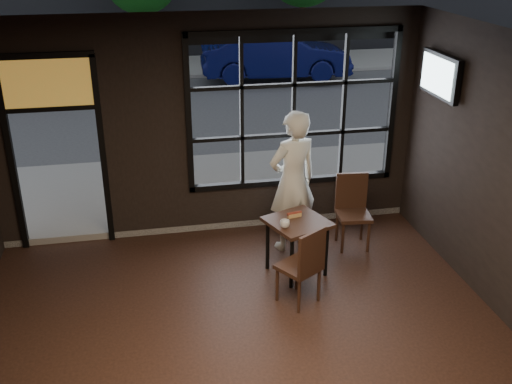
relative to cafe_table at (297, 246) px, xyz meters
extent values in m
cube|color=black|center=(-0.92, -2.08, 2.83)|extent=(6.00, 7.00, 0.02)
cube|color=black|center=(0.28, 1.42, 1.42)|extent=(3.06, 0.12, 2.28)
cube|color=orange|center=(-3.02, 1.42, 1.97)|extent=(1.20, 0.06, 0.70)
cube|color=#545456|center=(-0.92, 21.92, -0.40)|extent=(60.00, 41.00, 0.04)
cube|color=#311D13|center=(0.00, 0.00, 0.00)|extent=(0.91, 0.91, 0.76)
cube|color=#311D13|center=(-0.15, -0.65, 0.13)|extent=(0.61, 0.61, 1.02)
cube|color=#311D13|center=(0.96, 0.53, 0.14)|extent=(0.49, 0.49, 1.05)
imported|color=silver|center=(0.11, 0.70, 0.62)|extent=(0.84, 0.68, 2.01)
imported|color=silver|center=(-0.20, -0.15, 0.43)|extent=(0.15, 0.15, 0.10)
cube|color=black|center=(2.01, 0.53, 2.04)|extent=(0.11, 0.96, 0.56)
imported|color=#090D3F|center=(2.08, 10.42, 0.43)|extent=(4.38, 1.74, 1.42)
imported|color=#461017|center=(-5.10, 9.63, 0.43)|extent=(4.22, 1.79, 1.42)
cylinder|color=#332114|center=(-1.57, 13.11, 0.71)|extent=(0.20, 0.20, 2.19)
cylinder|color=#332114|center=(3.58, 13.07, 0.78)|extent=(0.21, 0.21, 2.33)
camera|label=1|loc=(-1.84, -6.61, 3.80)|focal=42.00mm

